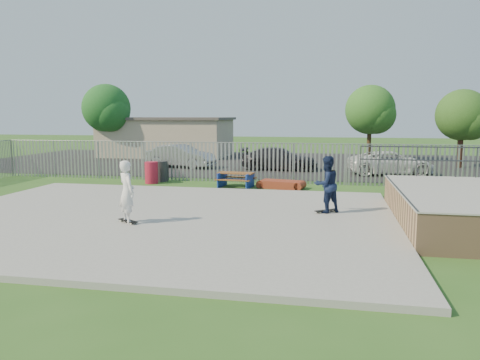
% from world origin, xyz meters
% --- Properties ---
extents(ground, '(120.00, 120.00, 0.00)m').
position_xyz_m(ground, '(0.00, 0.00, 0.00)').
color(ground, '#305C1F').
rests_on(ground, ground).
extents(concrete_slab, '(15.00, 12.00, 0.15)m').
position_xyz_m(concrete_slab, '(0.00, 0.00, 0.07)').
color(concrete_slab, gray).
rests_on(concrete_slab, ground).
extents(quarter_pipe, '(5.50, 7.05, 2.19)m').
position_xyz_m(quarter_pipe, '(9.50, 1.04, 0.56)').
color(quarter_pipe, '#A8805D').
rests_on(quarter_pipe, ground).
extents(fence, '(26.04, 16.02, 2.00)m').
position_xyz_m(fence, '(1.00, 4.59, 1.00)').
color(fence, gray).
rests_on(fence, ground).
extents(picnic_table, '(1.80, 1.54, 0.70)m').
position_xyz_m(picnic_table, '(1.07, 7.36, 0.36)').
color(picnic_table, brown).
rests_on(picnic_table, ground).
extents(funbox, '(1.96, 1.26, 0.36)m').
position_xyz_m(funbox, '(3.20, 7.41, 0.18)').
color(funbox, maroon).
rests_on(funbox, ground).
extents(trash_bin_red, '(0.65, 0.65, 1.08)m').
position_xyz_m(trash_bin_red, '(-3.30, 7.75, 0.54)').
color(trash_bin_red, '#A41930').
rests_on(trash_bin_red, ground).
extents(trash_bin_grey, '(0.62, 0.62, 1.04)m').
position_xyz_m(trash_bin_grey, '(-3.07, 8.57, 0.52)').
color(trash_bin_grey, '#28282A').
rests_on(trash_bin_grey, ground).
extents(parking_lot, '(40.00, 18.00, 0.02)m').
position_xyz_m(parking_lot, '(0.00, 19.00, 0.01)').
color(parking_lot, black).
rests_on(parking_lot, ground).
extents(car_silver, '(4.71, 2.47, 1.48)m').
position_xyz_m(car_silver, '(-4.12, 14.84, 0.76)').
color(car_silver, '#A7A7AB').
rests_on(car_silver, parking_lot).
extents(car_dark, '(4.79, 2.08, 1.37)m').
position_xyz_m(car_dark, '(2.30, 14.63, 0.71)').
color(car_dark, black).
rests_on(car_dark, parking_lot).
extents(car_white, '(5.09, 2.97, 1.33)m').
position_xyz_m(car_white, '(8.77, 13.53, 0.69)').
color(car_white, white).
rests_on(car_white, parking_lot).
extents(building, '(10.40, 6.40, 3.20)m').
position_xyz_m(building, '(-8.00, 23.00, 1.61)').
color(building, '#B4A68A').
rests_on(building, ground).
extents(tree_left, '(3.76, 3.76, 5.81)m').
position_xyz_m(tree_left, '(-12.03, 20.45, 3.90)').
color(tree_left, '#47291C').
rests_on(tree_left, ground).
extents(tree_mid, '(3.62, 3.62, 5.58)m').
position_xyz_m(tree_mid, '(8.16, 21.96, 3.76)').
color(tree_mid, '#3F2D19').
rests_on(tree_mid, ground).
extents(tree_right, '(3.25, 3.25, 5.02)m').
position_xyz_m(tree_right, '(13.55, 18.22, 3.37)').
color(tree_right, '#45271B').
rests_on(tree_right, ground).
extents(skateboard_a, '(0.75, 0.65, 0.08)m').
position_xyz_m(skateboard_a, '(5.32, 1.57, 0.19)').
color(skateboard_a, black).
rests_on(skateboard_a, concrete_slab).
extents(skateboard_b, '(0.78, 0.60, 0.08)m').
position_xyz_m(skateboard_b, '(-0.50, -1.12, 0.19)').
color(skateboard_b, black).
rests_on(skateboard_b, concrete_slab).
extents(skater_navy, '(1.16, 1.12, 1.88)m').
position_xyz_m(skater_navy, '(5.32, 1.57, 1.09)').
color(skater_navy, '#141E3E').
rests_on(skater_navy, concrete_slab).
extents(skater_white, '(0.81, 0.80, 1.88)m').
position_xyz_m(skater_white, '(-0.50, -1.12, 1.09)').
color(skater_white, white).
rests_on(skater_white, concrete_slab).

